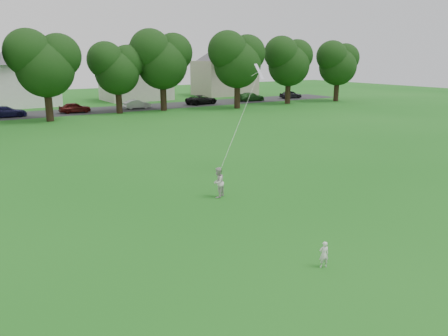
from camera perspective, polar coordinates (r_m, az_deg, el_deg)
ground at (r=16.19m, az=4.68°, el=-9.28°), size 160.00×160.00×0.00m
street at (r=54.87m, az=-23.11°, el=6.48°), size 90.00×7.00×0.01m
toddler at (r=14.35m, az=12.92°, el=-10.94°), size 0.37×0.31×0.87m
older_boy at (r=20.53m, az=-0.77°, el=-1.89°), size 0.89×0.84×1.46m
kite at (r=22.49m, az=2.17°, el=6.38°), size 2.84×2.04×7.24m
tree_row at (r=49.55m, az=-17.18°, el=13.40°), size 83.47×8.92×9.94m
parked_cars at (r=55.15m, az=-16.82°, el=7.70°), size 69.67×2.68×1.28m
house_row at (r=64.53m, az=-24.29°, el=12.03°), size 77.93×14.15×10.42m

